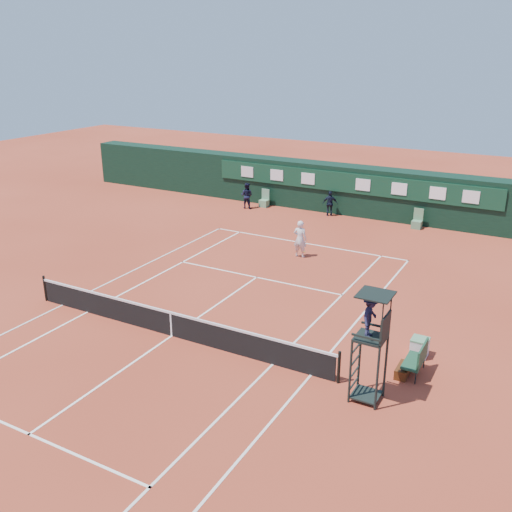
{
  "coord_description": "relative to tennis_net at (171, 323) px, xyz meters",
  "views": [
    {
      "loc": [
        11.53,
        -14.66,
        9.8
      ],
      "look_at": [
        0.19,
        6.0,
        1.2
      ],
      "focal_mm": 40.0,
      "sensor_mm": 36.0,
      "label": 1
    }
  ],
  "objects": [
    {
      "name": "player_bench",
      "position": [
        8.41,
        1.64,
        0.09
      ],
      "size": [
        0.55,
        1.2,
        1.1
      ],
      "color": "#1A412A",
      "rests_on": "ground"
    },
    {
      "name": "ball_kid_right",
      "position": [
        -0.91,
        17.51,
        0.27
      ],
      "size": [
        0.99,
        0.72,
        1.56
      ],
      "primitive_type": "imported",
      "rotation": [
        0.0,
        0.0,
        3.55
      ],
      "color": "black",
      "rests_on": "ground"
    },
    {
      "name": "player",
      "position": [
        0.57,
        9.84,
        0.43
      ],
      "size": [
        0.71,
        0.49,
        1.88
      ],
      "primitive_type": "imported",
      "rotation": [
        0.0,
        0.0,
        3.2
      ],
      "color": "silver",
      "rests_on": "ground"
    },
    {
      "name": "cooler",
      "position": [
        8.19,
        2.89,
        -0.18
      ],
      "size": [
        0.57,
        0.57,
        0.65
      ],
      "color": "silver",
      "rests_on": "ground"
    },
    {
      "name": "umpire_chair",
      "position": [
        7.43,
        -0.42,
        1.95
      ],
      "size": [
        0.96,
        0.95,
        3.42
      ],
      "color": "black",
      "rests_on": "ground"
    },
    {
      "name": "ball_kid_left",
      "position": [
        -6.32,
        16.6,
        0.33
      ],
      "size": [
        0.87,
        0.71,
        1.67
      ],
      "primitive_type": "imported",
      "rotation": [
        0.0,
        0.0,
        3.23
      ],
      "color": "black",
      "rests_on": "ground"
    },
    {
      "name": "tennis_bag",
      "position": [
        8.05,
        1.43,
        -0.35
      ],
      "size": [
        0.38,
        0.86,
        0.32
      ],
      "primitive_type": "cube",
      "rotation": [
        0.0,
        0.0,
        0.01
      ],
      "color": "black",
      "rests_on": "ground"
    },
    {
      "name": "linesman_chair_left",
      "position": [
        -5.5,
        17.48,
        -0.19
      ],
      "size": [
        0.55,
        0.5,
        1.15
      ],
      "color": "#609365",
      "rests_on": "ground"
    },
    {
      "name": "back_wall",
      "position": [
        0.0,
        18.74,
        1.0
      ],
      "size": [
        40.0,
        1.65,
        3.0
      ],
      "color": "black",
      "rests_on": "ground"
    },
    {
      "name": "linesman_chair_right",
      "position": [
        4.5,
        17.48,
        -0.19
      ],
      "size": [
        0.55,
        0.5,
        1.15
      ],
      "color": "#537F5A",
      "rests_on": "ground"
    },
    {
      "name": "tennis_ball",
      "position": [
        0.52,
        10.55,
        -0.48
      ],
      "size": [
        0.06,
        0.06,
        0.06
      ],
      "primitive_type": "sphere",
      "color": "#AAC92E",
      "rests_on": "ground"
    },
    {
      "name": "court_lines",
      "position": [
        0.0,
        0.0,
        -0.5
      ],
      "size": [
        11.05,
        23.85,
        0.01
      ],
      "color": "white",
      "rests_on": "ground"
    },
    {
      "name": "ground",
      "position": [
        0.0,
        0.0,
        -0.51
      ],
      "size": [
        90.0,
        90.0,
        0.0
      ],
      "primitive_type": "plane",
      "color": "#AB3F28",
      "rests_on": "ground"
    },
    {
      "name": "tennis_net",
      "position": [
        0.0,
        0.0,
        0.0
      ],
      "size": [
        12.9,
        0.1,
        1.1
      ],
      "color": "black",
      "rests_on": "ground"
    }
  ]
}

